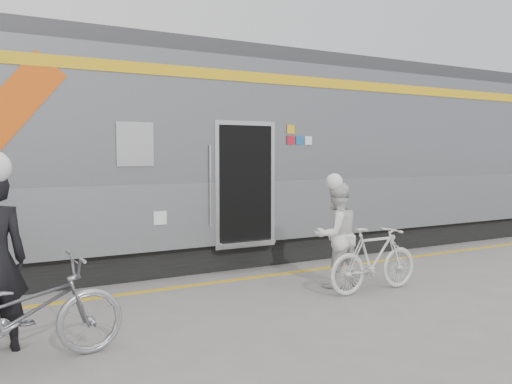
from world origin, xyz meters
TOP-DOWN VIEW (x-y plane):
  - ground at (0.00, 0.00)m, footprint 90.00×90.00m
  - train at (-1.05, 4.19)m, footprint 24.00×3.17m
  - safety_strip at (0.00, 2.15)m, footprint 24.00×0.12m
  - bicycle_left at (-2.89, -0.06)m, footprint 2.07×0.82m
  - woman at (1.82, 0.97)m, footprint 0.80×0.62m
  - bicycle_right at (2.12, 0.42)m, footprint 1.66×0.47m
  - helmet_woman at (1.82, 0.97)m, footprint 0.26×0.26m

SIDE VIEW (x-z plane):
  - ground at x=0.00m, z-range 0.00..0.00m
  - safety_strip at x=0.00m, z-range 0.00..0.01m
  - bicycle_right at x=2.12m, z-range 0.00..1.00m
  - bicycle_left at x=-2.89m, z-range 0.00..1.07m
  - woman at x=1.82m, z-range 0.00..1.64m
  - helmet_woman at x=1.82m, z-range 1.64..1.91m
  - train at x=-1.05m, z-range 0.00..4.10m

